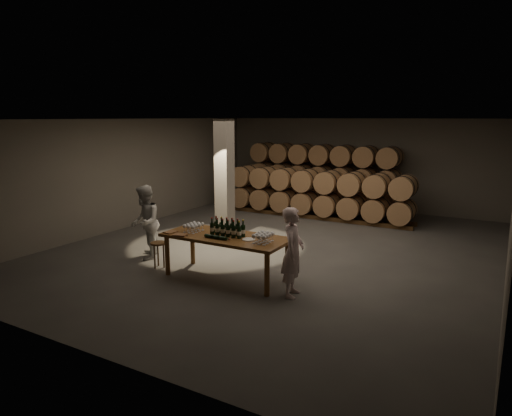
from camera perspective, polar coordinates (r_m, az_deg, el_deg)
The scene contains 15 objects.
room at distance 12.29m, azimuth -3.95°, elevation 3.57°, with size 12.00×12.00×12.00m.
tasting_table at distance 9.27m, azimuth -3.80°, elevation -4.09°, with size 2.60×1.10×0.90m.
barrel_stack_back at distance 16.39m, azimuth 8.27°, elevation 4.00°, with size 5.48×0.95×2.31m.
barrel_stack_front at distance 15.01m, azimuth 7.66°, elevation 1.92°, with size 6.26×0.95×1.57m.
bottle_cluster at distance 9.22m, azimuth -3.60°, elevation -2.69°, with size 0.74×0.24×0.36m.
lying_bottles at distance 9.00m, azimuth -5.01°, elevation -3.64°, with size 0.59×0.07×0.07m.
glass_cluster_left at distance 9.63m, azimuth -7.81°, elevation -2.18°, with size 0.30×0.41×0.17m.
glass_cluster_right at distance 8.72m, azimuth 0.91°, elevation -3.43°, with size 0.31×0.42×0.19m.
plate at distance 8.91m, azimuth -0.91°, elevation -3.94°, with size 0.26×0.26×0.01m, color white.
notebook_near at distance 9.35m, azimuth -9.48°, elevation -3.33°, with size 0.26×0.21×0.03m, color brown.
notebook_corner at distance 9.62m, azimuth -10.64°, elevation -2.97°, with size 0.20×0.25×0.02m, color brown.
pen at distance 9.31m, azimuth -8.81°, elevation -3.43°, with size 0.01×0.01×0.13m, color black.
stool at distance 10.21m, azimuth -12.11°, elevation -4.78°, with size 0.34×0.34×0.57m.
person_man at distance 8.38m, azimuth 4.62°, elevation -5.51°, with size 0.61×0.40×1.67m, color silver.
person_woman at distance 10.84m, azimuth -13.71°, elevation -1.75°, with size 0.84×0.65×1.72m, color silver.
Camera 1 is at (4.93, -9.95, 3.26)m, focal length 32.00 mm.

